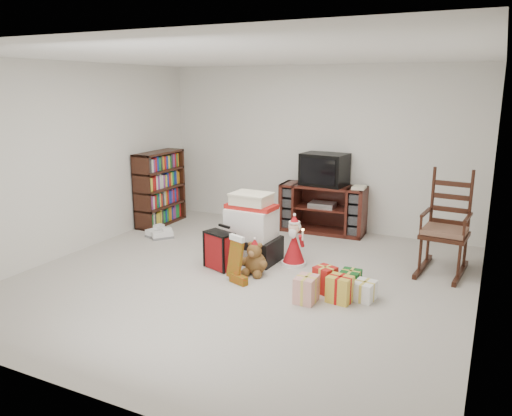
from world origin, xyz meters
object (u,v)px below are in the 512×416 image
Objects in this scene: gift_cluster at (338,286)px; red_suitcase at (219,250)px; teddy_bear at (255,260)px; sneaker_pair at (159,233)px; gift_pile at (252,232)px; santa_figurine at (294,246)px; rocking_chair at (445,236)px; bookshelf at (160,190)px; mrs_claus_figurine at (252,231)px; crt_television at (324,169)px; tv_stand at (323,209)px.

red_suitcase is at bearing 173.35° from gift_cluster.
sneaker_pair is at bearing 159.70° from teddy_bear.
gift_pile is 1.58× the size of red_suitcase.
gift_pile is at bearing 121.44° from teddy_bear.
santa_figurine is at bearing 138.02° from gift_cluster.
rocking_chair reaches higher than sneaker_pair.
bookshelf is 0.92m from sneaker_pair.
gift_cluster is (1.61, -1.17, -0.08)m from mrs_claus_figurine.
mrs_claus_figurine is 0.66× the size of gift_cluster.
gift_pile is 1.24× the size of crt_television.
bookshelf is 2.31m from gift_pile.
tv_stand is at bearing 158.30° from rocking_chair.
crt_television is at bearing 56.20° from sneaker_pair.
bookshelf is at bearing 158.99° from gift_pile.
sneaker_pair is at bearing -140.86° from crt_television.
teddy_bear is (-1.99, -1.11, -0.27)m from rocking_chair.
rocking_chair is 2.36× the size of red_suitcase.
santa_figurine reaches higher than teddy_bear.
bookshelf reaches higher than gift_cluster.
santa_figurine is at bearing -78.28° from crt_television.
tv_stand is 0.60m from crt_television.
red_suitcase reaches higher than sneaker_pair.
red_suitcase is at bearing -100.18° from crt_television.
tv_stand is at bearing 85.87° from teddy_bear.
gift_cluster is (0.94, -2.25, -0.24)m from tv_stand.
mrs_claus_figurine is 1.50m from crt_television.
santa_figurine is (0.29, 0.50, 0.08)m from teddy_bear.
red_suitcase is (-0.62, -2.07, -0.13)m from tv_stand.
rocking_chair is 2.72m from red_suitcase.
crt_television is (0.67, 1.10, 0.76)m from mrs_claus_figurine.
mrs_claus_figurine is (-2.51, -0.15, -0.23)m from rocking_chair.
santa_figurine reaches higher than red_suitcase.
crt_television is at bearing 58.80° from mrs_claus_figurine.
teddy_bear is at bearing -61.54° from mrs_claus_figurine.
santa_figurine reaches higher than sneaker_pair.
red_suitcase is 1.57m from gift_cluster.
red_suitcase is 0.84× the size of santa_figurine.
bookshelf is 2.81m from santa_figurine.
bookshelf reaches higher than sneaker_pair.
mrs_claus_figurine is at bearing 143.91° from gift_cluster.
sneaker_pair is (-1.68, 0.29, -0.32)m from gift_pile.
gift_pile is 2.19× the size of teddy_bear.
tv_stand reaches higher than teddy_bear.
santa_figurine reaches higher than mrs_claus_figurine.
red_suitcase is (-0.21, -0.45, -0.14)m from gift_pile.
teddy_bear is at bearing 22.17° from red_suitcase.
gift_cluster is at bearing -41.98° from santa_figurine.
rocking_chair reaches higher than gift_cluster.
teddy_bear reaches higher than gift_cluster.
mrs_claus_figurine is at bearing 118.46° from teddy_bear.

